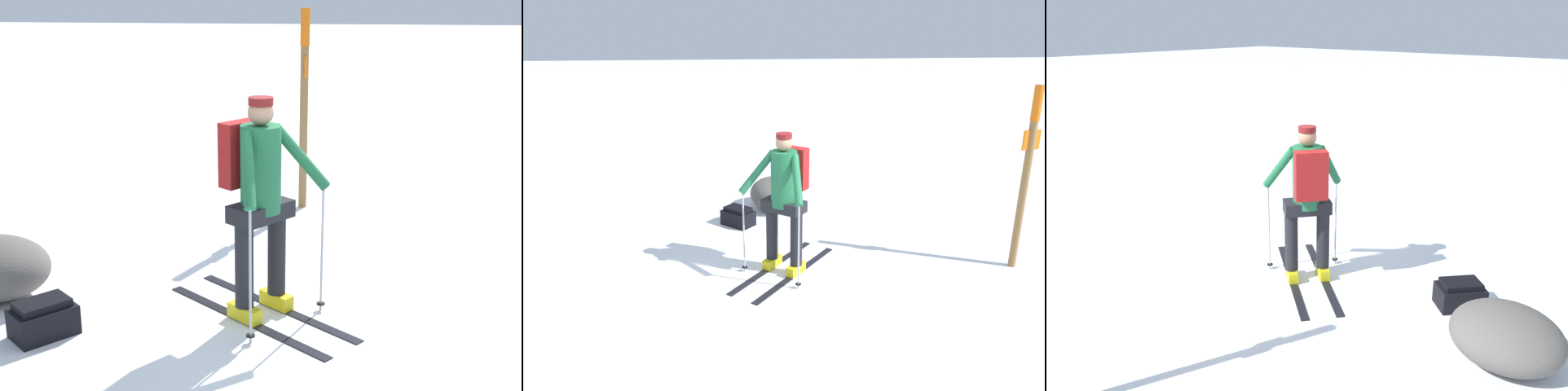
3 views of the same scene
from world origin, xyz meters
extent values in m
plane|color=white|center=(0.00, 0.00, 0.00)|extent=(80.00, 80.00, 0.00)
cube|color=black|center=(0.52, -0.17, 0.01)|extent=(1.43, 1.20, 0.01)
cube|color=yellow|center=(0.52, -0.17, 0.07)|extent=(0.30, 0.28, 0.12)
cylinder|color=black|center=(0.52, -0.17, 0.51)|extent=(0.15, 0.15, 0.76)
cube|color=black|center=(0.76, 0.11, 0.01)|extent=(1.43, 1.20, 0.01)
cube|color=yellow|center=(0.76, 0.11, 0.07)|extent=(0.30, 0.28, 0.12)
cylinder|color=black|center=(0.76, 0.11, 0.51)|extent=(0.15, 0.15, 0.76)
cube|color=black|center=(0.64, -0.03, 0.89)|extent=(0.54, 0.57, 0.14)
cylinder|color=#1E663D|center=(0.64, -0.03, 1.23)|extent=(0.32, 0.32, 0.69)
sphere|color=tan|center=(0.64, -0.03, 1.68)|extent=(0.20, 0.20, 0.20)
cylinder|color=maroon|center=(0.64, -0.03, 1.76)|extent=(0.19, 0.19, 0.06)
cube|color=maroon|center=(0.82, -0.18, 1.32)|extent=(0.33, 0.36, 0.52)
cylinder|color=#B2B7BC|center=(0.15, -0.15, 0.55)|extent=(0.02, 0.02, 1.09)
cylinder|color=black|center=(0.15, -0.15, 0.06)|extent=(0.07, 0.07, 0.01)
cylinder|color=#1E663D|center=(0.34, -0.15, 1.31)|extent=(0.48, 0.09, 0.54)
cylinder|color=#B2B7BC|center=(0.67, 0.47, 0.55)|extent=(0.02, 0.02, 1.09)
cylinder|color=black|center=(0.67, 0.47, 0.06)|extent=(0.07, 0.07, 0.01)
cylinder|color=#1E663D|center=(0.70, 0.29, 1.31)|extent=(0.18, 0.49, 0.54)
cube|color=black|center=(2.26, 0.52, 0.12)|extent=(0.55, 0.56, 0.23)
cube|color=black|center=(2.26, 0.52, 0.26)|extent=(0.46, 0.46, 0.06)
cylinder|color=olive|center=(0.46, -3.01, 1.17)|extent=(0.09, 0.09, 2.34)
cylinder|color=orange|center=(0.46, -3.01, 2.13)|extent=(0.11, 0.11, 0.42)
cube|color=orange|center=(0.46, -3.01, 1.68)|extent=(0.07, 0.24, 0.24)
camera|label=1|loc=(0.06, 5.38, 2.65)|focal=50.00mm
camera|label=2|loc=(-5.20, 0.59, 3.02)|focal=35.00mm
camera|label=3|loc=(4.06, -4.09, 2.85)|focal=35.00mm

